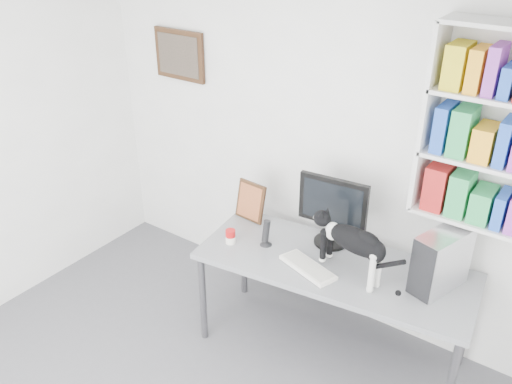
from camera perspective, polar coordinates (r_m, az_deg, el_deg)
room at (r=2.86m, az=-14.94°, el=-8.83°), size 4.01×4.01×2.70m
wall_art at (r=4.74m, az=-8.06°, el=14.10°), size 0.52×0.04×0.42m
desk at (r=4.10m, az=7.89°, el=-12.04°), size 2.01×0.99×0.80m
monitor at (r=3.92m, az=8.07°, el=-1.99°), size 0.53×0.30×0.54m
keyboard at (r=3.76m, az=5.49°, el=-7.91°), size 0.45×0.28×0.03m
pc_tower at (r=3.68m, az=18.92°, el=-6.83°), size 0.29×0.44×0.41m
speaker at (r=3.95m, az=1.06°, el=-4.29°), size 0.10×0.10×0.21m
leaning_print at (r=4.25m, az=-0.57°, el=-0.91°), size 0.27×0.12×0.32m
soup_can at (r=4.00m, az=-2.70°, el=-4.70°), size 0.09×0.09×0.11m
cat at (r=3.63m, az=10.14°, el=-6.24°), size 0.66×0.28×0.40m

